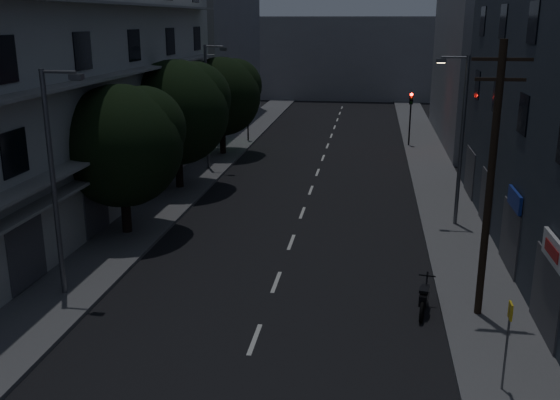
# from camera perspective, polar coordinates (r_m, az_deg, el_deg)

# --- Properties ---
(ground) EXTENTS (160.00, 160.00, 0.00)m
(ground) POSITION_cam_1_polar(r_m,az_deg,el_deg) (37.28, 2.91, 1.10)
(ground) COLOR black
(ground) RESTS_ON ground
(sidewalk_left) EXTENTS (3.00, 90.00, 0.15)m
(sidewalk_left) POSITION_cam_1_polar(r_m,az_deg,el_deg) (38.67, -8.22, 1.62)
(sidewalk_left) COLOR #565659
(sidewalk_left) RESTS_ON ground
(sidewalk_right) EXTENTS (3.00, 90.00, 0.15)m
(sidewalk_right) POSITION_cam_1_polar(r_m,az_deg,el_deg) (37.34, 14.44, 0.74)
(sidewalk_right) COLOR #565659
(sidewalk_right) RESTS_ON ground
(lane_markings) EXTENTS (0.15, 60.50, 0.01)m
(lane_markings) POSITION_cam_1_polar(r_m,az_deg,el_deg) (43.32, 3.71, 3.24)
(lane_markings) COLOR beige
(lane_markings) RESTS_ON ground
(building_left) EXTENTS (7.00, 36.00, 14.00)m
(building_left) POSITION_cam_1_polar(r_m,az_deg,el_deg) (32.77, -19.91, 10.51)
(building_left) COLOR #AAA9A5
(building_left) RESTS_ON ground
(building_far_left) EXTENTS (6.00, 20.00, 16.00)m
(building_far_left) POSITION_cam_1_polar(r_m,az_deg,el_deg) (60.83, -6.47, 14.51)
(building_far_left) COLOR slate
(building_far_left) RESTS_ON ground
(building_far_right) EXTENTS (6.00, 20.00, 13.00)m
(building_far_right) POSITION_cam_1_polar(r_m,az_deg,el_deg) (53.63, 18.03, 12.02)
(building_far_right) COLOR slate
(building_far_right) RESTS_ON ground
(building_far_end) EXTENTS (24.00, 8.00, 10.00)m
(building_far_end) POSITION_cam_1_polar(r_m,az_deg,el_deg) (81.04, 6.13, 12.80)
(building_far_end) COLOR slate
(building_far_end) RESTS_ON ground
(tree_near) EXTENTS (5.54, 5.54, 6.84)m
(tree_near) POSITION_cam_1_polar(r_m,az_deg,el_deg) (29.04, -14.18, 5.24)
(tree_near) COLOR black
(tree_near) RESTS_ON sidewalk_left
(tree_mid) EXTENTS (6.02, 6.02, 7.41)m
(tree_mid) POSITION_cam_1_polar(r_m,az_deg,el_deg) (36.60, -9.34, 8.26)
(tree_mid) COLOR black
(tree_mid) RESTS_ON sidewalk_left
(tree_far) EXTENTS (5.65, 5.65, 6.99)m
(tree_far) POSITION_cam_1_polar(r_m,az_deg,el_deg) (45.92, -5.28, 9.67)
(tree_far) COLOR black
(tree_far) RESTS_ON sidewalk_left
(traffic_signal_far_right) EXTENTS (0.28, 0.37, 4.10)m
(traffic_signal_far_right) POSITION_cam_1_polar(r_m,az_deg,el_deg) (49.85, 11.87, 8.26)
(traffic_signal_far_right) COLOR black
(traffic_signal_far_right) RESTS_ON sidewalk_right
(traffic_signal_far_left) EXTENTS (0.28, 0.37, 4.10)m
(traffic_signal_far_left) POSITION_cam_1_polar(r_m,az_deg,el_deg) (50.89, -2.98, 8.74)
(traffic_signal_far_left) COLOR black
(traffic_signal_far_left) RESTS_ON sidewalk_left
(street_lamp_left_near) EXTENTS (1.51, 0.25, 8.00)m
(street_lamp_left_near) POSITION_cam_1_polar(r_m,az_deg,el_deg) (22.81, -19.85, 2.28)
(street_lamp_left_near) COLOR #5A5B62
(street_lamp_left_near) RESTS_ON sidewalk_left
(street_lamp_right) EXTENTS (1.51, 0.25, 8.00)m
(street_lamp_right) POSITION_cam_1_polar(r_m,az_deg,el_deg) (30.45, 16.11, 5.92)
(street_lamp_right) COLOR #55575C
(street_lamp_right) RESTS_ON sidewalk_right
(street_lamp_left_far) EXTENTS (1.51, 0.25, 8.00)m
(street_lamp_left_far) POSITION_cam_1_polar(r_m,az_deg,el_deg) (41.10, -6.56, 8.97)
(street_lamp_left_far) COLOR #54555B
(street_lamp_left_far) RESTS_ON sidewalk_left
(utility_pole) EXTENTS (1.80, 0.24, 9.00)m
(utility_pole) POSITION_cam_1_polar(r_m,az_deg,el_deg) (20.90, 18.70, 1.93)
(utility_pole) COLOR black
(utility_pole) RESTS_ON sidewalk_right
(bus_stop_sign) EXTENTS (0.06, 0.35, 2.52)m
(bus_stop_sign) POSITION_cam_1_polar(r_m,az_deg,el_deg) (17.68, 20.15, -11.14)
(bus_stop_sign) COLOR #595B60
(bus_stop_sign) RESTS_ON sidewalk_right
(motorcycle) EXTENTS (0.64, 2.00, 1.29)m
(motorcycle) POSITION_cam_1_polar(r_m,az_deg,el_deg) (22.11, 13.04, -8.84)
(motorcycle) COLOR black
(motorcycle) RESTS_ON ground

